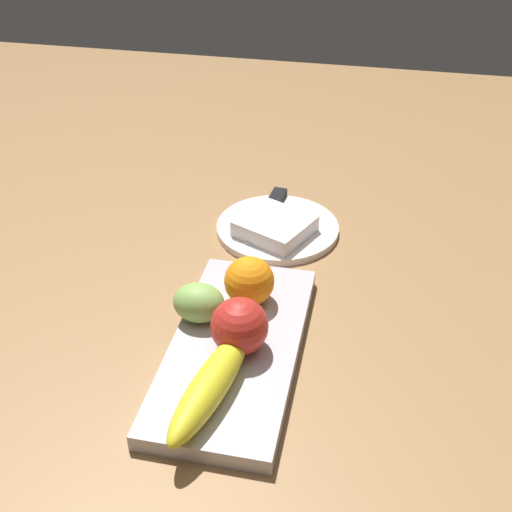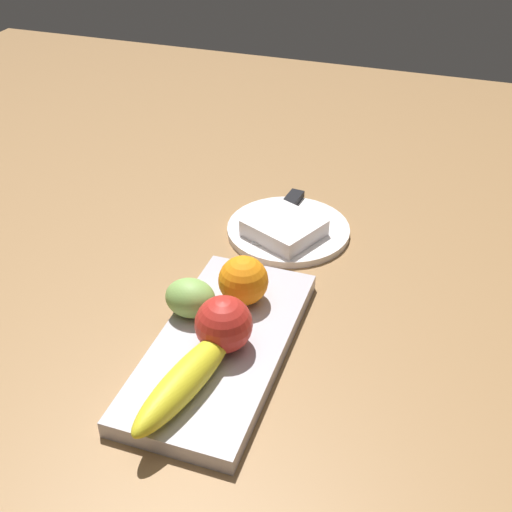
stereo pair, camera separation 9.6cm
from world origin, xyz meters
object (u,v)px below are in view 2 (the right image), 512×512
grape_bunch (190,298)px  folded_napkin (281,227)px  dinner_plate (286,229)px  orange_near_apple (245,281)px  banana (185,380)px  knife (286,209)px  fruit_tray (218,346)px  apple (224,324)px

grape_bunch → folded_napkin: 0.25m
folded_napkin → dinner_plate: bearing=-180.0°
orange_near_apple → folded_napkin: size_ratio=0.64×
banana → knife: (-0.46, -0.01, -0.03)m
fruit_tray → orange_near_apple: bearing=175.1°
apple → grape_bunch: apple is taller
knife → grape_bunch: bearing=-1.1°
fruit_tray → knife: same height
banana → knife: 0.46m
apple → folded_napkin: bearing=-177.4°
dinner_plate → folded_napkin: bearing=0.0°
apple → orange_near_apple: bearing=-176.6°
orange_near_apple → folded_napkin: bearing=-177.8°
fruit_tray → grape_bunch: bearing=-124.9°
fruit_tray → folded_napkin: (-0.28, 0.00, 0.01)m
dinner_plate → folded_napkin: folded_napkin is taller
grape_bunch → folded_napkin: (-0.25, 0.05, -0.02)m
apple → grape_bunch: (-0.05, -0.07, -0.01)m
fruit_tray → banana: banana is taller
folded_napkin → apple: bearing=2.6°
orange_near_apple → knife: size_ratio=0.39×
apple → orange_near_apple: 0.10m
banana → orange_near_apple: bearing=-171.4°
orange_near_apple → grape_bunch: orange_near_apple is taller
fruit_tray → knife: size_ratio=1.94×
dinner_plate → orange_near_apple: bearing=1.9°
orange_near_apple → folded_napkin: 0.20m
orange_near_apple → grape_bunch: bearing=-51.1°
apple → banana: apple is taller
banana → dinner_plate: banana is taller
fruit_tray → grape_bunch: size_ratio=5.02×
knife → orange_near_apple: bearing=10.5°
fruit_tray → apple: bearing=53.8°
grape_bunch → knife: 0.33m
grape_bunch → dinner_plate: size_ratio=0.34×
banana → knife: banana is taller
fruit_tray → banana: bearing=-0.4°
dinner_plate → knife: bearing=-162.9°
dinner_plate → knife: knife is taller
orange_near_apple → dinner_plate: orange_near_apple is taller
apple → grape_bunch: 0.08m
banana → folded_napkin: bearing=-169.0°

